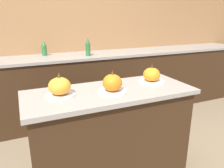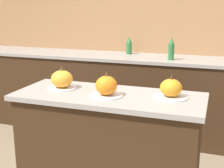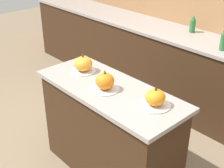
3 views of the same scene
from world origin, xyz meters
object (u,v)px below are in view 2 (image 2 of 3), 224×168
(pumpkin_cake_left, at_px, (62,80))
(pumpkin_cake_center, at_px, (106,87))
(bottle_short, at_px, (129,46))
(pumpkin_cake_right, at_px, (171,89))
(bottle_tall, at_px, (171,49))

(pumpkin_cake_left, bearing_deg, pumpkin_cake_center, -12.15)
(pumpkin_cake_center, distance_m, bottle_short, 1.63)
(pumpkin_cake_center, bearing_deg, pumpkin_cake_right, 14.06)
(pumpkin_cake_right, bearing_deg, pumpkin_cake_center, -165.94)
(pumpkin_cake_center, height_order, bottle_tall, bottle_tall)
(pumpkin_cake_right, distance_m, bottle_short, 1.67)
(bottle_tall, xyz_separation_m, bottle_short, (-0.54, 0.25, -0.02))
(pumpkin_cake_left, height_order, bottle_short, bottle_short)
(bottle_tall, bearing_deg, pumpkin_cake_right, -81.26)
(bottle_tall, bearing_deg, pumpkin_cake_center, -100.01)
(pumpkin_cake_center, height_order, bottle_short, bottle_short)
(pumpkin_cake_left, relative_size, bottle_tall, 0.92)
(pumpkin_cake_left, bearing_deg, bottle_short, 86.81)
(pumpkin_cake_left, bearing_deg, bottle_tall, 63.94)
(pumpkin_cake_left, xyz_separation_m, pumpkin_cake_center, (0.38, -0.08, -0.00))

